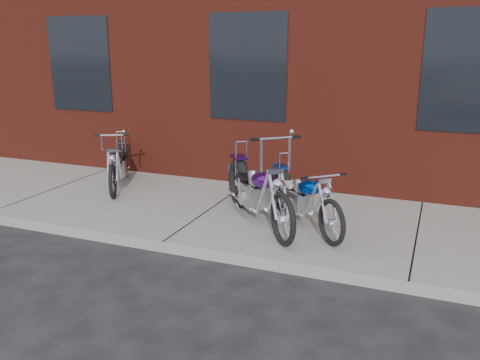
% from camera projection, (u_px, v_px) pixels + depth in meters
% --- Properties ---
extents(ground, '(120.00, 120.00, 0.00)m').
position_uv_depth(ground, '(163.00, 253.00, 6.51)').
color(ground, black).
rests_on(ground, ground).
extents(sidewalk, '(22.00, 3.00, 0.15)m').
position_uv_depth(sidewalk, '(212.00, 212.00, 7.84)').
color(sidewalk, '#9F998E').
rests_on(sidewalk, ground).
extents(chopper_purple, '(1.64, 1.87, 1.34)m').
position_uv_depth(chopper_purple, '(257.00, 193.00, 7.07)').
color(chopper_purple, black).
rests_on(chopper_purple, sidewalk).
extents(chopper_blue, '(1.49, 1.59, 0.91)m').
position_uv_depth(chopper_blue, '(302.00, 199.00, 6.98)').
color(chopper_blue, black).
rests_on(chopper_blue, sidewalk).
extents(chopper_third, '(1.03, 1.82, 1.02)m').
position_uv_depth(chopper_third, '(118.00, 166.00, 8.90)').
color(chopper_third, black).
rests_on(chopper_third, sidewalk).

